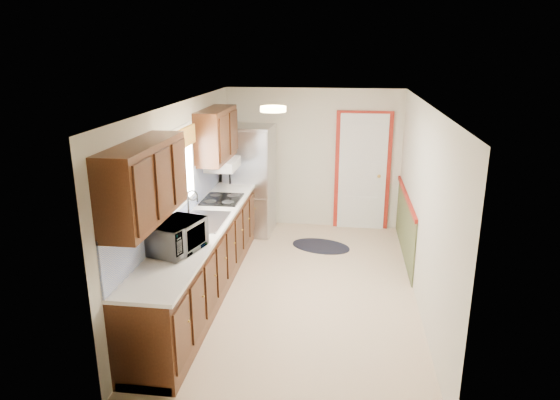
# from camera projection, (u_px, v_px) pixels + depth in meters

# --- Properties ---
(room_shell) EXTENTS (3.20, 5.20, 2.52)m
(room_shell) POSITION_uv_depth(u_px,v_px,m) (300.00, 201.00, 6.23)
(room_shell) COLOR beige
(room_shell) RESTS_ON ground
(kitchen_run) EXTENTS (0.63, 4.00, 2.20)m
(kitchen_run) POSITION_uv_depth(u_px,v_px,m) (199.00, 234.00, 6.23)
(kitchen_run) COLOR #3A1B0D
(kitchen_run) RESTS_ON ground
(back_wall_trim) EXTENTS (1.12, 2.30, 2.08)m
(back_wall_trim) POSITION_uv_depth(u_px,v_px,m) (371.00, 182.00, 8.30)
(back_wall_trim) COLOR maroon
(back_wall_trim) RESTS_ON ground
(ceiling_fixture) EXTENTS (0.30, 0.30, 0.06)m
(ceiling_fixture) POSITION_uv_depth(u_px,v_px,m) (273.00, 109.00, 5.74)
(ceiling_fixture) COLOR #FFD88C
(ceiling_fixture) RESTS_ON room_shell
(microwave) EXTENTS (0.49, 0.67, 0.41)m
(microwave) POSITION_uv_depth(u_px,v_px,m) (177.00, 233.00, 5.31)
(microwave) COLOR white
(microwave) RESTS_ON kitchen_run
(refrigerator) EXTENTS (0.79, 0.78, 1.82)m
(refrigerator) POSITION_uv_depth(u_px,v_px,m) (250.00, 180.00, 8.36)
(refrigerator) COLOR #B7B7BC
(refrigerator) RESTS_ON ground
(rug) EXTENTS (1.08, 0.85, 0.01)m
(rug) POSITION_uv_depth(u_px,v_px,m) (321.00, 246.00, 7.95)
(rug) COLOR black
(rug) RESTS_ON ground
(cooktop) EXTENTS (0.53, 0.63, 0.02)m
(cooktop) POSITION_uv_depth(u_px,v_px,m) (222.00, 199.00, 7.17)
(cooktop) COLOR black
(cooktop) RESTS_ON kitchen_run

